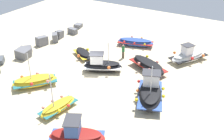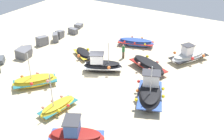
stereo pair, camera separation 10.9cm
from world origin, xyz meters
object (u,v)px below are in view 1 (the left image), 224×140
object	(u,v)px
fishing_boat_5	(148,65)
fishing_boat_7	(35,81)
fishing_boat_4	(102,65)
fishing_boat_0	(136,42)
fishing_boat_3	(150,92)
fishing_boat_8	(188,56)
fishing_boat_2	(58,107)
fishing_boat_6	(83,54)
person_walking	(123,50)
fishing_boat_1	(76,136)

from	to	relation	value
fishing_boat_5	fishing_boat_7	distance (m)	11.33
fishing_boat_4	fishing_boat_7	world-z (taller)	fishing_boat_7
fishing_boat_0	fishing_boat_3	bearing A→B (deg)	106.30
fishing_boat_4	fishing_boat_8	size ratio (longest dim) A/B	0.89
fishing_boat_2	fishing_boat_6	bearing A→B (deg)	32.79
fishing_boat_3	person_walking	distance (m)	8.34
fishing_boat_4	fishing_boat_7	bearing A→B (deg)	28.00
fishing_boat_1	fishing_boat_5	bearing A→B (deg)	-116.89
fishing_boat_6	fishing_boat_8	xyz separation A→B (m)	(5.08, -10.53, 0.23)
person_walking	fishing_boat_0	bearing A→B (deg)	-167.80
fishing_boat_1	person_walking	bearing A→B (deg)	-102.10
fishing_boat_8	fishing_boat_3	bearing A→B (deg)	25.96
fishing_boat_0	fishing_boat_6	xyz separation A→B (m)	(-5.77, 3.74, -0.09)
fishing_boat_2	fishing_boat_4	distance (m)	7.47
fishing_boat_6	person_walking	distance (m)	4.56
fishing_boat_3	fishing_boat_7	world-z (taller)	fishing_boat_3
fishing_boat_5	fishing_boat_6	world-z (taller)	fishing_boat_5
fishing_boat_2	fishing_boat_7	world-z (taller)	fishing_boat_2
fishing_boat_2	fishing_boat_6	world-z (taller)	fishing_boat_2
fishing_boat_1	fishing_boat_6	xyz separation A→B (m)	(11.40, 7.62, -0.29)
person_walking	fishing_boat_4	bearing A→B (deg)	-0.39
fishing_boat_3	fishing_boat_6	size ratio (longest dim) A/B	1.53
fishing_boat_0	fishing_boat_3	size ratio (longest dim) A/B	0.92
fishing_boat_7	fishing_boat_8	xyz separation A→B (m)	(12.41, -10.79, 0.11)
fishing_boat_8	fishing_boat_1	bearing A→B (deg)	19.70
fishing_boat_3	fishing_boat_5	distance (m)	5.32
fishing_boat_4	fishing_boat_8	xyz separation A→B (m)	(6.80, -6.95, -0.08)
fishing_boat_2	fishing_boat_6	xyz separation A→B (m)	(9.17, 4.08, -0.01)
fishing_boat_0	fishing_boat_1	xyz separation A→B (m)	(-17.18, -3.88, 0.19)
fishing_boat_6	fishing_boat_8	distance (m)	11.69
fishing_boat_0	fishing_boat_7	bearing A→B (deg)	56.84
fishing_boat_4	fishing_boat_8	bearing A→B (deg)	-163.28
fishing_boat_0	fishing_boat_5	world-z (taller)	fishing_boat_5
person_walking	fishing_boat_3	bearing A→B (deg)	51.95
fishing_boat_6	fishing_boat_7	xyz separation A→B (m)	(-7.34, 0.27, 0.13)
fishing_boat_2	fishing_boat_5	xyz separation A→B (m)	(9.99, -3.52, 0.19)
fishing_boat_1	fishing_boat_4	size ratio (longest dim) A/B	1.02
fishing_boat_2	fishing_boat_0	bearing A→B (deg)	10.10
fishing_boat_3	fishing_boat_4	xyz separation A→B (m)	(2.24, 6.36, -0.08)
fishing_boat_2	person_walking	world-z (taller)	fishing_boat_2
fishing_boat_0	fishing_boat_6	world-z (taller)	fishing_boat_0
fishing_boat_1	person_walking	distance (m)	13.83
fishing_boat_1	fishing_boat_8	distance (m)	16.73
fishing_boat_1	fishing_boat_4	distance (m)	10.49
fishing_boat_0	fishing_boat_5	size ratio (longest dim) A/B	0.99
fishing_boat_2	fishing_boat_5	world-z (taller)	fishing_boat_2
fishing_boat_8	fishing_boat_7	bearing A→B (deg)	-11.29
fishing_boat_1	fishing_boat_8	world-z (taller)	fishing_boat_1
fishing_boat_4	person_walking	distance (m)	3.73
fishing_boat_3	fishing_boat_8	xyz separation A→B (m)	(9.03, -0.59, -0.16)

